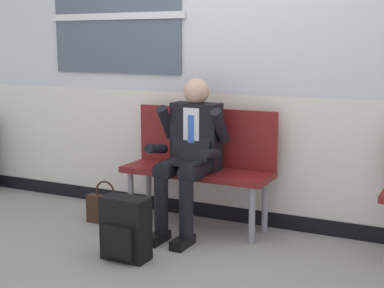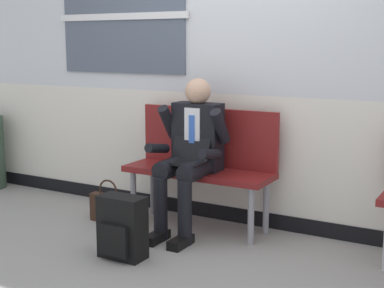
% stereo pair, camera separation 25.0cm
% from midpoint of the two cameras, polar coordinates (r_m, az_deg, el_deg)
% --- Properties ---
extents(ground_plane, '(18.00, 18.00, 0.00)m').
position_cam_midpoint_polar(ground_plane, '(4.36, -2.42, -10.33)').
color(ground_plane, gray).
extents(station_wall, '(6.65, 0.17, 2.60)m').
position_cam_midpoint_polar(station_wall, '(4.80, 1.92, 7.44)').
color(station_wall, silver).
rests_on(station_wall, ground).
extents(bench_with_person, '(1.26, 0.42, 0.99)m').
position_cam_midpoint_polar(bench_with_person, '(4.70, -0.65, -1.50)').
color(bench_with_person, maroon).
rests_on(bench_with_person, ground).
extents(person_seated, '(0.57, 0.70, 1.25)m').
position_cam_midpoint_polar(person_seated, '(4.50, -1.85, -0.78)').
color(person_seated, black).
rests_on(person_seated, ground).
extents(backpack, '(0.34, 0.22, 0.46)m').
position_cam_midpoint_polar(backpack, '(4.08, -8.54, -8.57)').
color(backpack, black).
rests_on(backpack, ground).
extents(handbag, '(0.35, 0.08, 0.38)m').
position_cam_midpoint_polar(handbag, '(4.91, -10.21, -6.47)').
color(handbag, '#331E14').
rests_on(handbag, ground).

